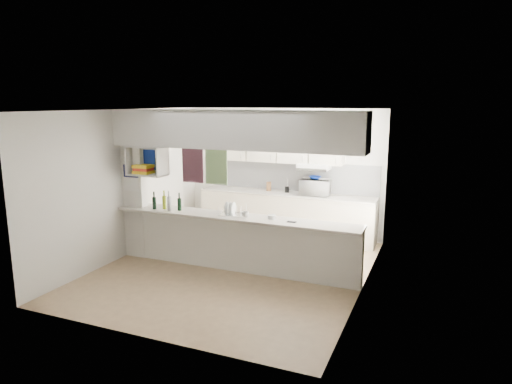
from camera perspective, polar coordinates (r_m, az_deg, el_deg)
The scene contains 16 objects.
floor at distance 7.66m, azimuth -2.84°, elevation -9.65°, with size 4.80×4.80×0.00m, color #937555.
ceiling at distance 7.16m, azimuth -3.04°, elevation 10.20°, with size 4.80×4.80×0.00m, color white.
wall_back at distance 9.49m, azimuth 3.29°, elevation 2.56°, with size 4.20×4.20×0.00m, color silver.
wall_left at distance 8.40m, azimuth -16.00°, elevation 1.01°, with size 4.80×4.80×0.00m, color silver.
wall_right at distance 6.69m, azimuth 13.56°, elevation -1.41°, with size 4.80×4.80×0.00m, color silver.
servery_partition at distance 7.31m, azimuth -4.19°, elevation 2.80°, with size 4.20×0.50×2.60m.
cubby_shelf at distance 7.97m, azimuth -13.42°, elevation 3.59°, with size 0.65×0.35×0.50m.
kitchen_run at distance 9.28m, azimuth 3.65°, elevation -0.63°, with size 3.60×0.63×2.24m.
microwave at distance 9.01m, azimuth 7.44°, elevation 0.59°, with size 0.57×0.39×0.32m, color white.
bowl at distance 9.00m, azimuth 7.41°, elevation 1.79°, with size 0.24×0.24×0.06m, color navy.
dish_rack at distance 7.42m, azimuth -2.99°, elevation -2.20°, with size 0.43×0.34×0.22m.
cup at distance 7.19m, azimuth -1.35°, elevation -2.81°, with size 0.12×0.12×0.09m, color white.
wine_bottles at distance 7.88m, azimuth -11.09°, elevation -1.35°, with size 0.52×0.15×0.33m.
plastic_tubs at distance 7.14m, azimuth 2.20°, elevation -3.19°, with size 0.48×0.17×0.06m.
utensil_jar at distance 9.25m, azimuth 3.88°, elevation 0.33°, with size 0.09×0.09×0.13m, color black.
knife_block at distance 9.40m, azimuth 1.61°, elevation 0.71°, with size 0.09×0.07×0.18m, color brown.
Camera 1 is at (3.08, -6.46, 2.73)m, focal length 32.00 mm.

